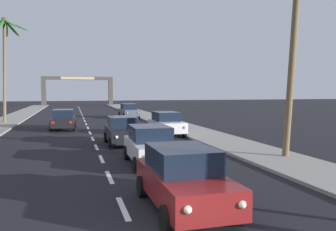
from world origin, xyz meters
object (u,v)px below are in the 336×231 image
Objects in this scene: sedan_third_in_queue at (150,145)px; sedan_parked_mid_kerb at (166,123)px; palm_right_second at (296,2)px; town_gateway_arch at (78,87)px; sedan_parked_nearest_kerb at (129,111)px; sedan_oncoming_far at (63,119)px; sedan_fifth_in_queue at (123,131)px; sedan_lead_at_stop_bar at (183,178)px; palm_left_farthest at (4,44)px.

sedan_parked_mid_kerb is (3.31, 9.62, 0.00)m from sedan_third_in_queue.
sedan_parked_mid_kerb is 0.44× the size of palm_right_second.
sedan_parked_nearest_kerb is at bearing -81.78° from town_gateway_arch.
sedan_fifth_in_queue is at bearing -69.28° from sedan_oncoming_far.
sedan_third_in_queue is at bearing 86.15° from sedan_lead_at_stop_bar.
town_gateway_arch is at bearing 91.60° from sedan_fifth_in_queue.
sedan_third_in_queue is at bearing -86.19° from sedan_fifth_in_queue.
sedan_parked_nearest_kerb is at bearing 83.00° from sedan_third_in_queue.
town_gateway_arch is (1.99, 46.95, 3.21)m from sedan_oncoming_far.
sedan_oncoming_far is (-3.57, 9.43, 0.00)m from sedan_fifth_in_queue.
town_gateway_arch is (7.49, 39.94, -3.63)m from palm_left_farthest.
palm_left_farthest is (-5.50, 7.00, 6.84)m from sedan_oncoming_far.
sedan_parked_nearest_kerb is at bearing 97.64° from palm_right_second.
sedan_parked_nearest_kerb is (3.23, 26.29, 0.00)m from sedan_third_in_queue.
sedan_lead_at_stop_bar is 68.20m from town_gateway_arch.
sedan_third_in_queue is 15.80m from sedan_oncoming_far.
palm_left_farthest reaches higher than sedan_oncoming_far.
sedan_oncoming_far and sedan_parked_nearest_kerb have the same top height.
sedan_fifth_in_queue is 0.44× the size of palm_right_second.
palm_left_farthest is at bearing 107.84° from sedan_lead_at_stop_bar.
palm_right_second is (16.27, -22.72, -0.42)m from palm_left_farthest.
sedan_fifth_in_queue is at bearing -88.40° from town_gateway_arch.
sedan_oncoming_far is 0.31× the size of town_gateway_arch.
sedan_parked_nearest_kerb is at bearing 83.57° from sedan_lead_at_stop_bar.
sedan_parked_nearest_kerb is 0.44× the size of palm_right_second.
sedan_lead_at_stop_bar is 0.99× the size of sedan_oncoming_far.
sedan_parked_nearest_kerb is at bearing 90.30° from sedan_parked_mid_kerb.
town_gateway_arch is at bearing 97.97° from palm_right_second.
palm_left_farthest reaches higher than town_gateway_arch.
town_gateway_arch is (-5.28, 52.62, 3.21)m from sedan_parked_mid_kerb.
sedan_parked_mid_kerb is at bearing 76.53° from sedan_lead_at_stop_bar.
palm_right_second reaches higher than town_gateway_arch.
sedan_parked_nearest_kerb is 0.31× the size of town_gateway_arch.
sedan_lead_at_stop_bar is 11.08m from palm_right_second.
sedan_third_in_queue is 9.37m from palm_right_second.
sedan_fifth_in_queue is at bearing -61.11° from palm_left_farthest.
sedan_oncoming_far is 0.44× the size of palm_left_farthest.
palm_left_farthest is (-9.46, 22.29, 6.84)m from sedan_third_in_queue.
town_gateway_arch reaches higher than sedan_parked_mid_kerb.
palm_right_second is (3.50, -10.05, 6.43)m from sedan_parked_mid_kerb.
sedan_lead_at_stop_bar is 0.43× the size of palm_left_farthest.
sedan_oncoming_far is 20.11m from palm_right_second.
sedan_lead_at_stop_bar is 0.44× the size of palm_right_second.
town_gateway_arch is at bearing 87.57° from sedan_oncoming_far.
sedan_parked_mid_kerb is at bearing -44.79° from palm_left_farthest.
sedan_third_in_queue is 10.17m from sedan_parked_mid_kerb.
sedan_fifth_in_queue is 56.49m from town_gateway_arch.
palm_right_second reaches higher than sedan_lead_at_stop_bar.
palm_right_second is 0.70× the size of town_gateway_arch.
sedan_parked_mid_kerb is 0.44× the size of palm_left_farthest.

